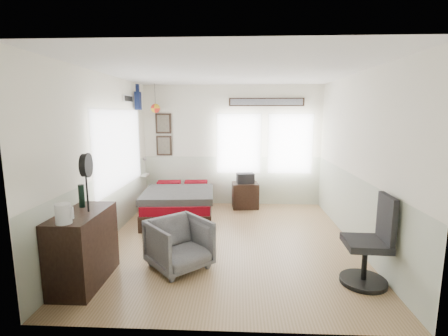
% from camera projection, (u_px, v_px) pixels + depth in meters
% --- Properties ---
extents(ground_plane, '(4.00, 4.50, 0.01)m').
position_uv_depth(ground_plane, '(229.00, 241.00, 5.34)').
color(ground_plane, '#9E784A').
extents(room_shell, '(4.02, 4.52, 2.71)m').
position_uv_depth(room_shell, '(225.00, 142.00, 5.26)').
color(room_shell, silver).
rests_on(room_shell, ground_plane).
extents(wall_decor, '(3.55, 1.32, 1.44)m').
position_uv_depth(wall_decor, '(181.00, 112.00, 6.97)').
color(wall_decor, black).
rests_on(wall_decor, room_shell).
extents(bed, '(1.44, 1.93, 0.59)m').
position_uv_depth(bed, '(180.00, 203.00, 6.53)').
color(bed, '#301F16').
rests_on(bed, ground_plane).
extents(dresser, '(0.48, 1.00, 0.90)m').
position_uv_depth(dresser, '(84.00, 248.00, 3.97)').
color(dresser, '#301F16').
rests_on(dresser, ground_plane).
extents(armchair, '(1.03, 1.03, 0.67)m').
position_uv_depth(armchair, '(179.00, 244.00, 4.36)').
color(armchair, gray).
rests_on(armchair, ground_plane).
extents(nightstand, '(0.60, 0.50, 0.56)m').
position_uv_depth(nightstand, '(245.00, 195.00, 7.18)').
color(nightstand, '#301F16').
rests_on(nightstand, ground_plane).
extents(task_chair, '(0.56, 0.56, 1.12)m').
position_uv_depth(task_chair, '(371.00, 248.00, 3.93)').
color(task_chair, black).
rests_on(task_chair, ground_plane).
extents(kettle, '(0.19, 0.17, 0.22)m').
position_uv_depth(kettle, '(63.00, 214.00, 3.48)').
color(kettle, silver).
rests_on(kettle, dresser).
extents(bottle, '(0.07, 0.07, 0.29)m').
position_uv_depth(bottle, '(82.00, 196.00, 4.09)').
color(bottle, black).
rests_on(bottle, dresser).
extents(stand_fan, '(0.11, 0.29, 0.72)m').
position_uv_depth(stand_fan, '(86.00, 166.00, 3.83)').
color(stand_fan, black).
rests_on(stand_fan, dresser).
extents(black_bag, '(0.41, 0.30, 0.22)m').
position_uv_depth(black_bag, '(245.00, 178.00, 7.12)').
color(black_bag, black).
rests_on(black_bag, nightstand).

